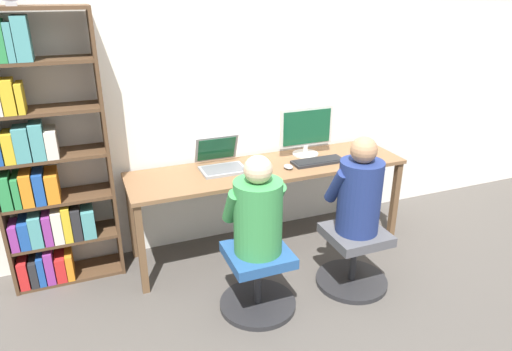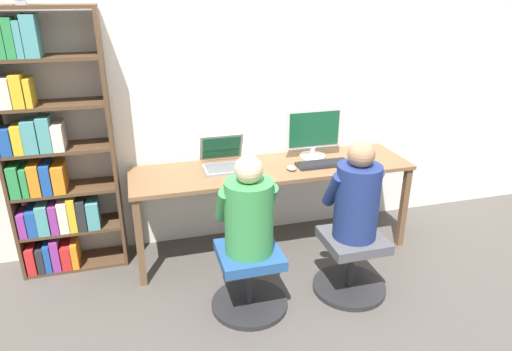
{
  "view_description": "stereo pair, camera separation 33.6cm",
  "coord_description": "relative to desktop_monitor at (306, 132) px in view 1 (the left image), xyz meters",
  "views": [
    {
      "loc": [
        -1.33,
        -2.8,
        2.05
      ],
      "look_at": [
        -0.19,
        0.09,
        0.76
      ],
      "focal_mm": 32.0,
      "sensor_mm": 36.0,
      "label": 1
    },
    {
      "loc": [
        -1.02,
        -2.91,
        2.05
      ],
      "look_at": [
        -0.19,
        0.09,
        0.76
      ],
      "focal_mm": 32.0,
      "sensor_mm": 36.0,
      "label": 2
    }
  ],
  "objects": [
    {
      "name": "wall_back",
      "position": [
        -0.39,
        0.23,
        0.37
      ],
      "size": [
        10.0,
        0.05,
        2.6
      ],
      "color": "white",
      "rests_on": "ground_plane"
    },
    {
      "name": "person_at_monitor",
      "position": [
        -0.02,
        -0.84,
        -0.18
      ],
      "size": [
        0.37,
        0.34,
        0.69
      ],
      "color": "navy",
      "rests_on": "office_chair_left"
    },
    {
      "name": "office_chair_left",
      "position": [
        -0.02,
        -0.85,
        -0.71
      ],
      "size": [
        0.53,
        0.53,
        0.45
      ],
      "color": "#262628",
      "rests_on": "ground_plane"
    },
    {
      "name": "office_chair_right",
      "position": [
        -0.77,
        -0.84,
        -0.71
      ],
      "size": [
        0.53,
        0.53,
        0.45
      ],
      "color": "#262628",
      "rests_on": "ground_plane"
    },
    {
      "name": "laptop",
      "position": [
        -0.76,
        -0.04,
        -0.15
      ],
      "size": [
        0.34,
        0.34,
        0.24
      ],
      "color": "gray",
      "rests_on": "desk"
    },
    {
      "name": "computer_mouse_by_keyboard",
      "position": [
        -0.27,
        -0.24,
        -0.19
      ],
      "size": [
        0.07,
        0.09,
        0.03
      ],
      "color": "#99999E",
      "rests_on": "desk"
    },
    {
      "name": "person_at_laptop",
      "position": [
        -0.77,
        -0.83,
        -0.2
      ],
      "size": [
        0.39,
        0.34,
        0.66
      ],
      "color": "#388C47",
      "rests_on": "office_chair_right"
    },
    {
      "name": "ground_plane",
      "position": [
        -0.39,
        -0.43,
        -0.93
      ],
      "size": [
        14.0,
        14.0,
        0.0
      ],
      "primitive_type": "plane",
      "color": "#4C4742"
    },
    {
      "name": "keyboard",
      "position": [
        0.01,
        -0.21,
        -0.19
      ],
      "size": [
        0.43,
        0.15,
        0.03
      ],
      "color": "#232326",
      "rests_on": "desk"
    },
    {
      "name": "bookshelf",
      "position": [
        -2.04,
        0.02,
        -0.03
      ],
      "size": [
        0.76,
        0.29,
        1.94
      ],
      "color": "#513823",
      "rests_on": "ground_plane"
    },
    {
      "name": "desk",
      "position": [
        -0.39,
        -0.13,
        -0.27
      ],
      "size": [
        2.22,
        0.59,
        0.73
      ],
      "color": "brown",
      "rests_on": "ground_plane"
    },
    {
      "name": "desktop_monitor",
      "position": [
        0.0,
        0.0,
        0.0
      ],
      "size": [
        0.48,
        0.22,
        0.41
      ],
      "color": "beige",
      "rests_on": "desk"
    }
  ]
}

